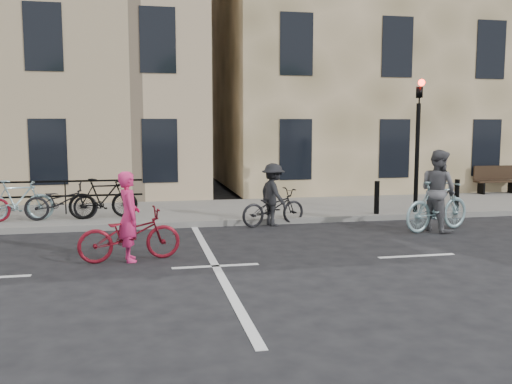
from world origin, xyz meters
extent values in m
plane|color=black|center=(0.00, 0.00, 0.00)|extent=(120.00, 120.00, 0.00)
cube|color=slate|center=(-4.00, 6.00, 0.07)|extent=(46.00, 4.00, 0.15)
cube|color=#8C7A54|center=(9.00, 13.00, 6.15)|extent=(14.00, 10.00, 12.00)
cylinder|color=black|center=(6.20, 4.35, 1.65)|extent=(0.12, 0.12, 3.00)
imported|color=black|center=(6.20, 4.35, 3.60)|extent=(0.15, 0.18, 0.90)
sphere|color=#FF0C05|center=(6.20, 4.23, 3.70)|extent=(0.18, 0.18, 0.18)
cylinder|color=black|center=(5.00, 4.25, 0.60)|extent=(0.14, 0.14, 0.90)
cylinder|color=black|center=(7.40, 4.25, 0.60)|extent=(0.14, 0.14, 0.90)
cube|color=black|center=(10.40, 7.65, 0.35)|extent=(0.06, 0.38, 0.40)
cube|color=black|center=(11.60, 7.65, 0.35)|extent=(0.06, 0.38, 0.40)
cube|color=black|center=(11.00, 7.65, 0.58)|extent=(1.60, 0.40, 0.06)
cube|color=black|center=(11.00, 7.83, 0.87)|extent=(1.60, 0.06, 0.50)
cube|color=black|center=(-4.88, 5.90, 0.62)|extent=(7.25, 0.04, 0.95)
imported|color=#7FA1A6|center=(-4.35, 5.00, 0.68)|extent=(1.75, 0.49, 1.05)
imported|color=black|center=(-3.30, 5.00, 0.62)|extent=(1.80, 0.63, 0.95)
imported|color=black|center=(-2.25, 5.00, 0.68)|extent=(1.75, 0.49, 1.05)
imported|color=maroon|center=(-1.54, 0.77, 0.51)|extent=(2.00, 0.95, 1.01)
imported|color=#DF276A|center=(-1.54, 0.77, 0.86)|extent=(0.50, 0.68, 1.71)
imported|color=#7FA1A6|center=(5.75, 2.36, 0.62)|extent=(2.13, 1.19, 1.23)
imported|color=#57565B|center=(5.75, 2.36, 0.99)|extent=(1.01, 1.15, 1.98)
imported|color=black|center=(2.02, 3.90, 0.47)|extent=(1.90, 1.13, 0.94)
imported|color=black|center=(2.02, 3.90, 0.80)|extent=(0.87, 1.16, 1.60)
camera|label=1|loc=(-1.34, -10.14, 2.61)|focal=40.00mm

